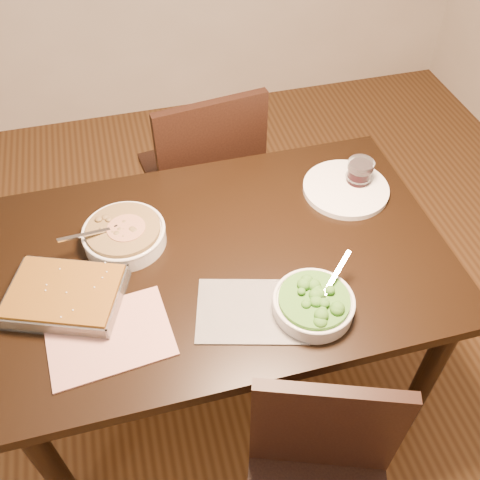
# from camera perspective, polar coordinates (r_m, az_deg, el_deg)

# --- Properties ---
(ground) EXTENTS (4.00, 4.00, 0.00)m
(ground) POSITION_cam_1_polar(r_m,az_deg,el_deg) (2.28, -1.42, -14.03)
(ground) COLOR #422713
(ground) RESTS_ON ground
(table) EXTENTS (1.40, 0.90, 0.75)m
(table) POSITION_cam_1_polar(r_m,az_deg,el_deg) (1.74, -1.81, -3.60)
(table) COLOR black
(table) RESTS_ON ground
(magazine_a) EXTENTS (0.35, 0.27, 0.01)m
(magazine_a) POSITION_cam_1_polar(r_m,az_deg,el_deg) (1.52, -13.77, -9.93)
(magazine_a) COLOR #AE3B31
(magazine_a) RESTS_ON table
(magazine_b) EXTENTS (0.36, 0.30, 0.01)m
(magazine_b) POSITION_cam_1_polar(r_m,az_deg,el_deg) (1.53, 1.28, -7.54)
(magazine_b) COLOR #292931
(magazine_b) RESTS_ON table
(coaster) EXTENTS (0.12, 0.12, 0.00)m
(coaster) POSITION_cam_1_polar(r_m,az_deg,el_deg) (1.94, 12.37, 5.81)
(coaster) COLOR white
(coaster) RESTS_ON table
(stew_bowl) EXTENTS (0.28, 0.26, 0.10)m
(stew_bowl) POSITION_cam_1_polar(r_m,az_deg,el_deg) (1.71, -12.24, 0.59)
(stew_bowl) COLOR white
(stew_bowl) RESTS_ON table
(broccoli_bowl) EXTENTS (0.23, 0.23, 0.09)m
(broccoli_bowl) POSITION_cam_1_polar(r_m,az_deg,el_deg) (1.52, 7.85, -6.72)
(broccoli_bowl) COLOR white
(broccoli_bowl) RESTS_ON table
(baking_dish) EXTENTS (0.38, 0.33, 0.06)m
(baking_dish) POSITION_cam_1_polar(r_m,az_deg,el_deg) (1.61, -18.15, -5.66)
(baking_dish) COLOR silver
(baking_dish) RESTS_ON table
(wine_tumbler) EXTENTS (0.09, 0.09, 0.10)m
(wine_tumbler) POSITION_cam_1_polar(r_m,az_deg,el_deg) (1.91, 12.62, 7.02)
(wine_tumbler) COLOR black
(wine_tumbler) RESTS_ON coaster
(dinner_plate) EXTENTS (0.30, 0.30, 0.02)m
(dinner_plate) POSITION_cam_1_polar(r_m,az_deg,el_deg) (1.90, 11.21, 5.38)
(dinner_plate) COLOR white
(dinner_plate) RESTS_ON table
(chair_far) EXTENTS (0.50, 0.50, 0.94)m
(chair_far) POSITION_cam_1_polar(r_m,az_deg,el_deg) (2.30, -3.79, 7.18)
(chair_far) COLOR black
(chair_far) RESTS_ON ground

